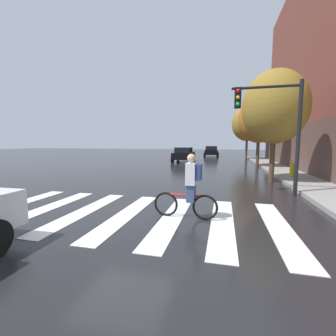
{
  "coord_description": "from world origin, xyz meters",
  "views": [
    {
      "loc": [
        2.65,
        -5.61,
        1.98
      ],
      "look_at": [
        0.77,
        2.08,
        1.08
      ],
      "focal_mm": 24.26,
      "sensor_mm": 36.0,
      "label": 1
    }
  ],
  "objects": [
    {
      "name": "cyclist",
      "position": [
        1.83,
        0.1,
        0.84
      ],
      "size": [
        1.71,
        0.37,
        1.69
      ],
      "color": "black",
      "rests_on": "ground"
    },
    {
      "name": "sedan_far",
      "position": [
        0.97,
        26.82,
        0.76
      ],
      "size": [
        2.17,
        4.34,
        1.47
      ],
      "color": "black",
      "rests_on": "ground"
    },
    {
      "name": "ground_plane",
      "position": [
        0.0,
        0.0,
        0.0
      ],
      "size": [
        120.0,
        120.0,
        0.0
      ],
      "primitive_type": "plane",
      "color": "black"
    },
    {
      "name": "crosswalk_stripes",
      "position": [
        0.09,
        0.0,
        0.01
      ],
      "size": [
        8.27,
        4.05,
        0.01
      ],
      "color": "silver",
      "rests_on": "ground"
    },
    {
      "name": "street_tree_mid",
      "position": [
        5.23,
        13.13,
        3.7
      ],
      "size": [
        3.08,
        3.08,
        5.48
      ],
      "color": "#4C3823",
      "rests_on": "ground"
    },
    {
      "name": "street_tree_far",
      "position": [
        5.17,
        21.49,
        4.06
      ],
      "size": [
        3.38,
        3.38,
        6.01
      ],
      "color": "#4C3823",
      "rests_on": "ground"
    },
    {
      "name": "traffic_light_near",
      "position": [
        4.45,
        3.58,
        2.86
      ],
      "size": [
        2.47,
        0.28,
        4.2
      ],
      "color": "black",
      "rests_on": "ground"
    },
    {
      "name": "fire_hydrant",
      "position": [
        6.26,
        7.74,
        0.53
      ],
      "size": [
        0.33,
        0.22,
        0.78
      ],
      "color": "gold",
      "rests_on": "sidewalk"
    },
    {
      "name": "sedan_mid",
      "position": [
        -1.32,
        17.48,
        0.76
      ],
      "size": [
        2.04,
        4.29,
        1.48
      ],
      "color": "black",
      "rests_on": "ground"
    },
    {
      "name": "street_tree_near",
      "position": [
        4.97,
        6.34,
        3.64
      ],
      "size": [
        3.04,
        3.04,
        5.4
      ],
      "color": "#4C3823",
      "rests_on": "ground"
    }
  ]
}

